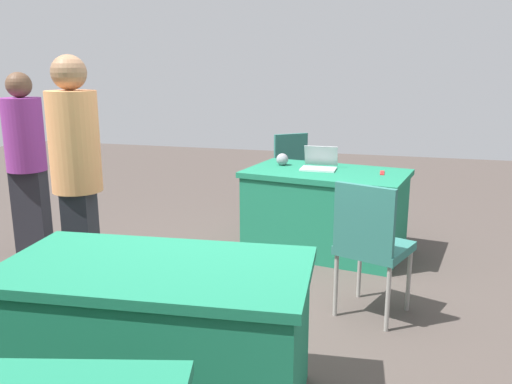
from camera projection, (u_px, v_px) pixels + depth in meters
name	position (u px, v px, depth m)	size (l,w,h in m)	color
ground_plane	(232.00, 313.00, 3.78)	(14.40, 14.40, 0.00)	#4C423D
table_foreground	(325.00, 211.00, 4.97)	(1.57, 1.08, 0.77)	#1E7A56
table_mid_left	(158.00, 336.00, 2.69)	(1.58, 0.93, 0.77)	#1E7A56
chair_near_front	(286.00, 166.00, 6.35)	(0.62, 0.62, 0.94)	#9E9993
chair_tucked_right	(371.00, 241.00, 3.60)	(0.57, 0.57, 0.97)	#9E9993
person_presenter	(26.00, 157.00, 4.69)	(0.40, 0.40, 1.66)	#26262D
person_attendee_standing	(77.00, 171.00, 3.66)	(0.42, 0.42, 1.79)	#26262D
laptop_silver	(319.00, 165.00, 4.96)	(0.32, 0.29, 0.21)	silver
yarn_ball	(282.00, 159.00, 5.14)	(0.12, 0.12, 0.12)	gray
scissors_red	(382.00, 173.00, 4.77)	(0.18, 0.04, 0.01)	red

